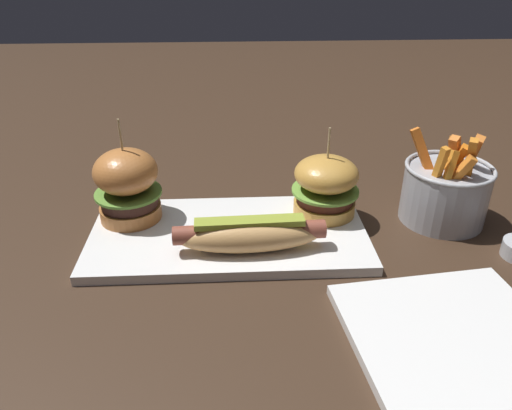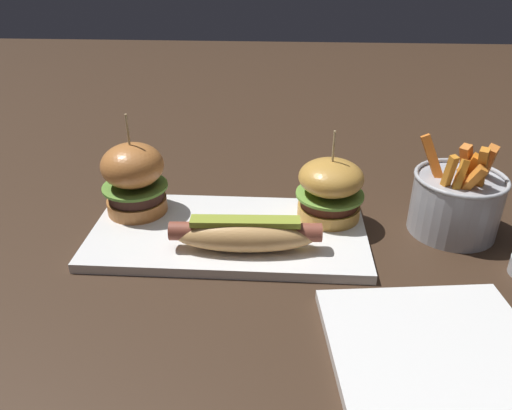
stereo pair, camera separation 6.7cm
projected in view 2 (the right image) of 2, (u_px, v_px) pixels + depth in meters
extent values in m
plane|color=#382619|center=(229.00, 237.00, 0.70)|extent=(3.00, 3.00, 0.00)
cube|color=white|center=(229.00, 233.00, 0.70)|extent=(0.39, 0.20, 0.01)
ellipsoid|color=tan|center=(245.00, 235.00, 0.64)|extent=(0.19, 0.06, 0.04)
cylinder|color=brown|center=(245.00, 232.00, 0.64)|extent=(0.20, 0.03, 0.02)
cube|color=olive|center=(245.00, 222.00, 0.63)|extent=(0.14, 0.03, 0.01)
cylinder|color=#BD7238|center=(138.00, 205.00, 0.74)|extent=(0.09, 0.09, 0.02)
cylinder|color=#3F221C|center=(136.00, 193.00, 0.73)|extent=(0.08, 0.08, 0.02)
cylinder|color=#609338|center=(135.00, 186.00, 0.72)|extent=(0.10, 0.10, 0.00)
ellipsoid|color=#BD7238|center=(132.00, 165.00, 0.71)|extent=(0.09, 0.09, 0.06)
cylinder|color=tan|center=(128.00, 135.00, 0.68)|extent=(0.00, 0.00, 0.06)
cylinder|color=gold|center=(328.00, 210.00, 0.72)|extent=(0.09, 0.09, 0.02)
cylinder|color=#461E13|center=(329.00, 200.00, 0.71)|extent=(0.08, 0.08, 0.02)
cylinder|color=#6B9E3D|center=(330.00, 194.00, 0.71)|extent=(0.10, 0.10, 0.00)
ellipsoid|color=gold|center=(331.00, 177.00, 0.70)|extent=(0.09, 0.09, 0.05)
cylinder|color=tan|center=(333.00, 151.00, 0.68)|extent=(0.00, 0.00, 0.06)
cylinder|color=#A8AAB2|center=(455.00, 205.00, 0.70)|extent=(0.12, 0.12, 0.08)
torus|color=#B7BABF|center=(461.00, 177.00, 0.68)|extent=(0.13, 0.13, 0.01)
cube|color=orange|center=(462.00, 175.00, 0.68)|extent=(0.03, 0.05, 0.08)
cube|color=orange|center=(435.00, 166.00, 0.69)|extent=(0.05, 0.03, 0.09)
cube|color=orange|center=(480.00, 177.00, 0.66)|extent=(0.03, 0.04, 0.09)
cube|color=orange|center=(466.00, 186.00, 0.65)|extent=(0.04, 0.03, 0.07)
cube|color=orange|center=(461.00, 180.00, 0.68)|extent=(0.03, 0.02, 0.06)
cube|color=orange|center=(456.00, 186.00, 0.66)|extent=(0.03, 0.03, 0.07)
cube|color=orange|center=(471.00, 179.00, 0.68)|extent=(0.02, 0.01, 0.07)
cube|color=orange|center=(467.00, 171.00, 0.68)|extent=(0.04, 0.04, 0.09)
cube|color=orange|center=(446.00, 181.00, 0.66)|extent=(0.02, 0.03, 0.08)
cube|color=orange|center=(465.00, 173.00, 0.68)|extent=(0.02, 0.04, 0.08)
cube|color=orange|center=(467.00, 186.00, 0.67)|extent=(0.04, 0.02, 0.06)
cube|color=orange|center=(485.00, 168.00, 0.68)|extent=(0.03, 0.06, 0.09)
cube|color=white|center=(439.00, 359.00, 0.49)|extent=(0.24, 0.24, 0.01)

